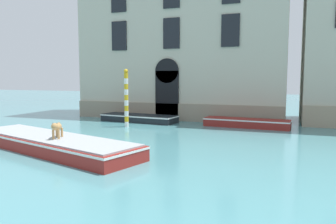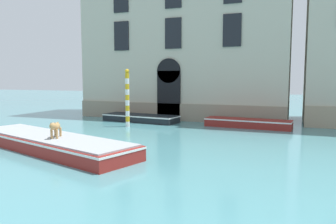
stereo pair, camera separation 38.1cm
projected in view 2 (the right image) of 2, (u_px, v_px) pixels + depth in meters
palazzo_left at (187, 22)px, 25.29m from camera, size 15.26×6.13×14.70m
boat_foreground at (50, 142)px, 13.80m from camera, size 9.24×4.73×0.62m
dog_on_deck at (55, 127)px, 13.14m from camera, size 0.58×0.96×0.68m
boat_moored_near_palazzo at (141, 118)px, 22.69m from camera, size 5.52×2.28×0.49m
boat_moored_far at (248, 123)px, 20.05m from camera, size 5.26×1.74×0.52m
mooring_pole_0 at (127, 98)px, 20.11m from camera, size 0.26×0.26×3.56m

